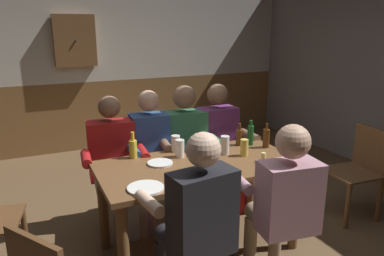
{
  "coord_description": "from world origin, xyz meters",
  "views": [
    {
      "loc": [
        -1.21,
        -2.66,
        1.81
      ],
      "look_at": [
        0.0,
        -0.03,
        1.01
      ],
      "focal_mm": 34.93,
      "sensor_mm": 36.0,
      "label": 1
    }
  ],
  "objects": [
    {
      "name": "bottle_0",
      "position": [
        0.63,
        0.07,
        0.85
      ],
      "size": [
        0.06,
        0.06,
        0.23
      ],
      "color": "#195923",
      "rests_on": "dining_table"
    },
    {
      "name": "chair_empty_near_right",
      "position": [
        1.65,
        -0.29,
        0.48
      ],
      "size": [
        0.47,
        0.47,
        0.88
      ],
      "rotation": [
        0.0,
        0.0,
        1.5
      ],
      "color": "brown",
      "rests_on": "ground_plane"
    },
    {
      "name": "person_0",
      "position": [
        -0.55,
        0.47,
        0.67
      ],
      "size": [
        0.58,
        0.54,
        1.22
      ],
      "rotation": [
        0.0,
        0.0,
        3.04
      ],
      "color": "#AD1919",
      "rests_on": "ground_plane"
    },
    {
      "name": "table_candle",
      "position": [
        0.47,
        -0.36,
        0.79
      ],
      "size": [
        0.04,
        0.04,
        0.08
      ],
      "primitive_type": "cylinder",
      "color": "#F9E08C",
      "rests_on": "dining_table"
    },
    {
      "name": "dining_table",
      "position": [
        0.0,
        -0.17,
        0.64
      ],
      "size": [
        1.6,
        0.81,
        0.75
      ],
      "color": "brown",
      "rests_on": "ground_plane"
    },
    {
      "name": "back_wall_upper",
      "position": [
        0.0,
        2.92,
        1.77
      ],
      "size": [
        5.69,
        0.12,
        1.53
      ],
      "primitive_type": "cube",
      "color": "beige"
    },
    {
      "name": "wall_dart_cabinet",
      "position": [
        -0.48,
        2.79,
        1.6
      ],
      "size": [
        0.56,
        0.15,
        0.7
      ],
      "color": "brown"
    },
    {
      "name": "person_1",
      "position": [
        -0.18,
        0.46,
        0.67
      ],
      "size": [
        0.5,
        0.54,
        1.24
      ],
      "rotation": [
        0.0,
        0.0,
        3.07
      ],
      "color": "#2D4C84",
      "rests_on": "ground_plane"
    },
    {
      "name": "plate_0",
      "position": [
        -0.54,
        -0.45,
        0.76
      ],
      "size": [
        0.25,
        0.25,
        0.01
      ],
      "primitive_type": "cylinder",
      "color": "white",
      "rests_on": "dining_table"
    },
    {
      "name": "back_wall_wainscot",
      "position": [
        0.0,
        2.92,
        0.51
      ],
      "size": [
        5.69,
        0.12,
        1.01
      ],
      "primitive_type": "cube",
      "color": "brown",
      "rests_on": "ground_plane"
    },
    {
      "name": "bottle_3",
      "position": [
        -0.44,
        0.17,
        0.84
      ],
      "size": [
        0.06,
        0.06,
        0.22
      ],
      "color": "gold",
      "rests_on": "dining_table"
    },
    {
      "name": "pint_glass_3",
      "position": [
        0.42,
        -0.16,
        0.83
      ],
      "size": [
        0.07,
        0.07,
        0.14
      ],
      "primitive_type": "cylinder",
      "color": "#E5C64C",
      "rests_on": "dining_table"
    },
    {
      "name": "pint_glass_2",
      "position": [
        -0.08,
        0.03,
        0.83
      ],
      "size": [
        0.08,
        0.08,
        0.15
      ],
      "primitive_type": "cylinder",
      "color": "white",
      "rests_on": "dining_table"
    },
    {
      "name": "ground_plane",
      "position": [
        0.0,
        0.0,
        0.0
      ],
      "size": [
        6.87,
        6.87,
        0.0
      ],
      "primitive_type": "plane",
      "color": "brown"
    },
    {
      "name": "pint_glass_4",
      "position": [
        0.29,
        -0.06,
        0.83
      ],
      "size": [
        0.07,
        0.07,
        0.16
      ],
      "primitive_type": "cylinder",
      "color": "white",
      "rests_on": "dining_table"
    },
    {
      "name": "bottle_1",
      "position": [
        0.71,
        -0.06,
        0.84
      ],
      "size": [
        0.06,
        0.06,
        0.22
      ],
      "color": "#593314",
      "rests_on": "dining_table"
    },
    {
      "name": "bottle_2",
      "position": [
        0.53,
        0.1,
        0.83
      ],
      "size": [
        0.06,
        0.06,
        0.2
      ],
      "color": "#593314",
      "rests_on": "dining_table"
    },
    {
      "name": "pint_glass_1",
      "position": [
        -0.06,
        0.18,
        0.83
      ],
      "size": [
        0.08,
        0.08,
        0.14
      ],
      "primitive_type": "cylinder",
      "color": "white",
      "rests_on": "dining_table"
    },
    {
      "name": "plate_1",
      "position": [
        -0.29,
        -0.05,
        0.76
      ],
      "size": [
        0.2,
        0.2,
        0.01
      ],
      "primitive_type": "cylinder",
      "color": "white",
      "rests_on": "dining_table"
    },
    {
      "name": "person_2",
      "position": [
        0.17,
        0.48,
        0.7
      ],
      "size": [
        0.59,
        0.57,
        1.26
      ],
      "rotation": [
        0.0,
        0.0,
        2.99
      ],
      "color": "#33724C",
      "rests_on": "ground_plane"
    },
    {
      "name": "person_3",
      "position": [
        0.54,
        0.47,
        0.69
      ],
      "size": [
        0.53,
        0.51,
        1.25
      ],
      "rotation": [
        0.0,
        0.0,
        3.15
      ],
      "color": "#6B2D66",
      "rests_on": "ground_plane"
    },
    {
      "name": "person_5",
      "position": [
        0.33,
        -0.81,
        0.68
      ],
      "size": [
        0.57,
        0.57,
        1.21
      ],
      "rotation": [
        0.0,
        0.0,
        -0.13
      ],
      "color": "#B78493",
      "rests_on": "ground_plane"
    },
    {
      "name": "person_4",
      "position": [
        -0.33,
        -0.81,
        0.68
      ],
      "size": [
        0.57,
        0.55,
        1.23
      ],
      "rotation": [
        0.0,
        0.0,
        0.14
      ],
      "color": "black",
      "rests_on": "ground_plane"
    },
    {
      "name": "pint_glass_0",
      "position": [
        0.11,
        0.09,
        0.81
      ],
      "size": [
        0.07,
        0.07,
        0.12
      ],
      "primitive_type": "cylinder",
      "color": "gold",
      "rests_on": "dining_table"
    }
  ]
}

